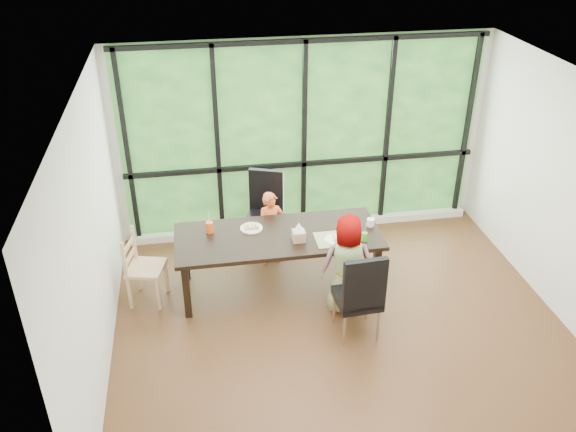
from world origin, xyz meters
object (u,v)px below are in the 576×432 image
object	(u,v)px
plate_near	(335,239)
tissue_box	(299,236)
plate_far	(251,228)
orange_cup	(210,227)
white_mug	(371,222)
chair_window_leather	(264,213)
chair_end_beech	(146,268)
child_older	(348,265)
green_cup	(365,237)
dining_table	(278,261)
child_toddler	(271,228)
chair_interior_leather	(357,292)

from	to	relation	value
plate_near	tissue_box	size ratio (longest dim) A/B	1.65
plate_far	orange_cup	bearing A→B (deg)	179.69
white_mug	chair_window_leather	bearing A→B (deg)	143.03
tissue_box	chair_end_beech	bearing A→B (deg)	174.38
chair_window_leather	plate_near	distance (m)	1.34
child_older	green_cup	xyz separation A→B (m)	(0.25, 0.25, 0.19)
chair_end_beech	plate_near	xyz separation A→B (m)	(2.18, -0.24, 0.31)
dining_table	chair_end_beech	bearing A→B (deg)	179.49
green_cup	child_toddler	bearing A→B (deg)	137.83
plate_far	chair_interior_leather	bearing A→B (deg)	-49.32
child_older	orange_cup	distance (m)	1.68
dining_table	chair_interior_leather	world-z (taller)	chair_interior_leather
child_older	white_mug	distance (m)	0.72
green_cup	tissue_box	world-z (taller)	tissue_box
chair_window_leather	tissue_box	size ratio (longest dim) A/B	7.41
dining_table	orange_cup	world-z (taller)	orange_cup
plate_near	tissue_box	distance (m)	0.42
chair_window_leather	plate_near	size ratio (longest dim) A/B	4.50
white_mug	tissue_box	distance (m)	0.93
child_toddler	orange_cup	world-z (taller)	child_toddler
plate_near	white_mug	xyz separation A→B (m)	(0.50, 0.25, 0.04)
white_mug	chair_interior_leather	bearing A→B (deg)	-113.00
green_cup	plate_far	bearing A→B (deg)	158.97
dining_table	plate_near	size ratio (longest dim) A/B	10.04
child_toddler	plate_far	distance (m)	0.55
chair_end_beech	child_toddler	bearing A→B (deg)	-55.75
dining_table	child_toddler	bearing A→B (deg)	90.00
chair_end_beech	plate_far	world-z (taller)	chair_end_beech
child_older	white_mug	world-z (taller)	child_older
plate_far	plate_near	xyz separation A→B (m)	(0.92, -0.41, -0.00)
chair_window_leather	child_older	bearing A→B (deg)	-42.26
chair_end_beech	child_older	distance (m)	2.33
chair_end_beech	plate_far	size ratio (longest dim) A/B	3.35
chair_window_leather	plate_far	world-z (taller)	chair_window_leather
child_toddler	plate_near	bearing A→B (deg)	-65.06
chair_window_leather	child_toddler	xyz separation A→B (m)	(0.05, -0.33, -0.04)
child_older	green_cup	world-z (taller)	child_older
chair_interior_leather	child_toddler	size ratio (longest dim) A/B	1.08
child_toddler	child_older	bearing A→B (deg)	-70.53
child_older	plate_near	size ratio (longest dim) A/B	5.08
chair_interior_leather	plate_far	xyz separation A→B (m)	(-1.00, 1.16, 0.22)
child_toddler	tissue_box	world-z (taller)	child_toddler
chair_window_leather	plate_near	bearing A→B (deg)	-39.18
green_cup	white_mug	distance (m)	0.35
child_older	green_cup	size ratio (longest dim) A/B	11.77
chair_interior_leather	child_older	distance (m)	0.44
chair_window_leather	tissue_box	distance (m)	1.13
plate_far	orange_cup	distance (m)	0.50
green_cup	dining_table	bearing A→B (deg)	163.08
dining_table	plate_near	distance (m)	0.77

